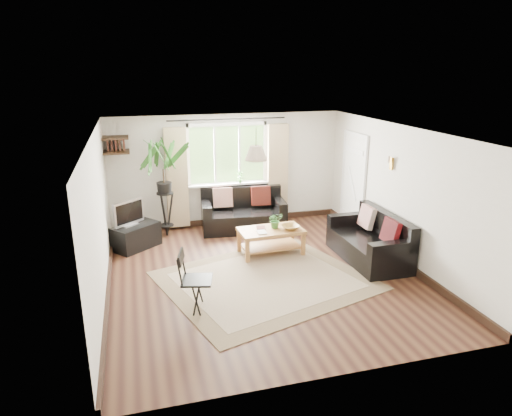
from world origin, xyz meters
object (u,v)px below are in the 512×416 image
object	(u,v)px
palm_stand	(164,189)
folding_chair	(197,281)
coffee_table	(271,241)
sofa_right	(369,238)
sofa_back	(243,211)
tv_stand	(136,236)

from	to	relation	value
palm_stand	folding_chair	xyz separation A→B (m)	(0.18, -3.16, -0.55)
coffee_table	folding_chair	size ratio (longest dim) A/B	1.32
coffee_table	palm_stand	distance (m)	2.44
coffee_table	palm_stand	xyz separation A→B (m)	(-1.79, 1.48, 0.75)
sofa_right	coffee_table	world-z (taller)	sofa_right
palm_stand	folding_chair	distance (m)	3.22
sofa_back	coffee_table	distance (m)	1.45
sofa_right	coffee_table	xyz separation A→B (m)	(-1.61, 0.73, -0.16)
sofa_back	coffee_table	world-z (taller)	sofa_back
tv_stand	folding_chair	distance (m)	2.77
sofa_right	palm_stand	distance (m)	4.09
sofa_right	tv_stand	world-z (taller)	sofa_right
sofa_right	tv_stand	size ratio (longest dim) A/B	1.99
coffee_table	palm_stand	size ratio (longest dim) A/B	0.59
sofa_back	sofa_right	bearing A→B (deg)	-44.62
tv_stand	palm_stand	xyz separation A→B (m)	(0.62, 0.53, 0.76)
sofa_back	sofa_right	distance (m)	2.80
folding_chair	sofa_right	bearing A→B (deg)	-59.50
sofa_back	folding_chair	bearing A→B (deg)	-108.98
palm_stand	folding_chair	bearing A→B (deg)	-86.80
coffee_table	sofa_back	bearing A→B (deg)	96.99
sofa_back	palm_stand	xyz separation A→B (m)	(-1.61, 0.05, 0.58)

